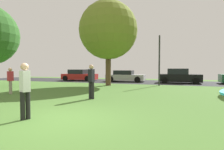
# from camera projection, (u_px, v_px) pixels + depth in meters

# --- Properties ---
(ground_plane) EXTENTS (44.00, 44.00, 0.00)m
(ground_plane) POSITION_uv_depth(u_px,v_px,m) (62.00, 120.00, 5.54)
(ground_plane) COLOR #47702D
(road_strip) EXTENTS (44.00, 6.40, 0.01)m
(road_strip) POSITION_uv_depth(u_px,v_px,m) (144.00, 82.00, 20.69)
(road_strip) COLOR #28282B
(road_strip) RESTS_ON ground_plane
(oak_tree_right) EXTENTS (5.23, 5.23, 7.59)m
(oak_tree_right) POSITION_uv_depth(u_px,v_px,m) (108.00, 30.00, 16.37)
(oak_tree_right) COLOR brown
(oak_tree_right) RESTS_ON ground_plane
(person_catcher) EXTENTS (0.38, 0.33, 1.75)m
(person_catcher) POSITION_uv_depth(u_px,v_px,m) (25.00, 88.00, 5.61)
(person_catcher) COLOR black
(person_catcher) RESTS_ON ground_plane
(person_bystander) EXTENTS (0.30, 0.33, 1.77)m
(person_bystander) POSITION_uv_depth(u_px,v_px,m) (91.00, 80.00, 9.34)
(person_bystander) COLOR black
(person_bystander) RESTS_ON ground_plane
(person_walking) EXTENTS (0.34, 0.39, 1.61)m
(person_walking) POSITION_uv_depth(u_px,v_px,m) (10.00, 80.00, 11.15)
(person_walking) COLOR gray
(person_walking) RESTS_ON ground_plane
(parked_car_red) EXTENTS (4.30, 2.03, 1.39)m
(parked_car_red) POSITION_uv_depth(u_px,v_px,m) (79.00, 75.00, 22.92)
(parked_car_red) COLOR #B21E1E
(parked_car_red) RESTS_ON ground_plane
(parked_car_silver) EXTENTS (4.41, 1.96, 1.30)m
(parked_car_silver) POSITION_uv_depth(u_px,v_px,m) (125.00, 76.00, 21.21)
(parked_car_silver) COLOR #B7B7BC
(parked_car_silver) RESTS_ON ground_plane
(parked_car_black) EXTENTS (4.18, 2.03, 1.52)m
(parked_car_black) POSITION_uv_depth(u_px,v_px,m) (179.00, 76.00, 19.12)
(parked_car_black) COLOR black
(parked_car_black) RESTS_ON ground_plane
(street_lamp_post) EXTENTS (0.14, 0.14, 4.50)m
(street_lamp_post) POSITION_uv_depth(u_px,v_px,m) (159.00, 61.00, 16.37)
(street_lamp_post) COLOR #2D2D33
(street_lamp_post) RESTS_ON ground_plane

